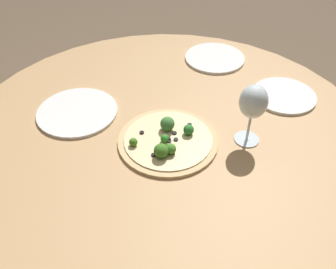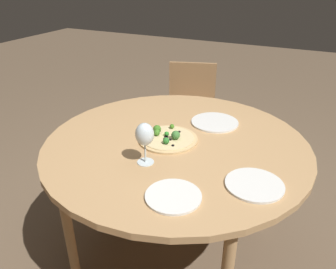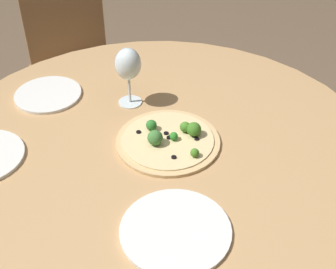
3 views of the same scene
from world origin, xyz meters
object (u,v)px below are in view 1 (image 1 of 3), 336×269
at_px(pizza, 168,140).
at_px(plate_near, 215,58).
at_px(plate_side, 77,112).
at_px(plate_far, 284,95).
at_px(wine_glass, 253,103).

relative_size(pizza, plate_near, 1.27).
distance_m(pizza, plate_side, 0.33).
bearing_deg(pizza, plate_far, 118.18).
bearing_deg(plate_far, wine_glass, -38.60).
relative_size(plate_near, plate_side, 0.90).
xyz_separation_m(wine_glass, plate_far, (-0.21, 0.17, -0.13)).
xyz_separation_m(plate_near, plate_side, (0.33, -0.49, 0.00)).
relative_size(wine_glass, plate_near, 0.82).
xyz_separation_m(pizza, plate_near, (-0.48, 0.20, -0.01)).
bearing_deg(plate_near, plate_far, 38.16).
xyz_separation_m(plate_far, plate_side, (0.07, -0.70, 0.00)).
bearing_deg(plate_near, wine_glass, 4.11).
bearing_deg(plate_far, plate_near, -141.84).
bearing_deg(plate_side, wine_glass, 74.29).
height_order(plate_far, plate_side, same).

